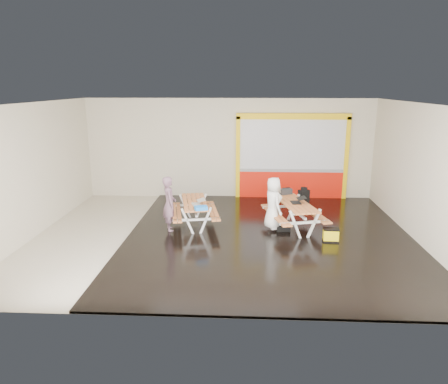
# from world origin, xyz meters

# --- Properties ---
(room) EXTENTS (10.02, 8.02, 3.52)m
(room) POSITION_xyz_m (0.00, 0.00, 1.75)
(room) COLOR beige
(room) RESTS_ON ground
(deck) EXTENTS (7.50, 7.98, 0.05)m
(deck) POSITION_xyz_m (1.25, 0.00, 0.03)
(deck) COLOR black
(deck) RESTS_ON room
(kiosk) EXTENTS (3.88, 0.16, 3.00)m
(kiosk) POSITION_xyz_m (2.20, 3.93, 1.44)
(kiosk) COLOR red
(kiosk) RESTS_ON room
(picnic_table_left) EXTENTS (1.58, 2.06, 0.75)m
(picnic_table_left) POSITION_xyz_m (-0.83, 0.77, 0.57)
(picnic_table_left) COLOR orange
(picnic_table_left) RESTS_ON deck
(picnic_table_right) EXTENTS (1.79, 2.26, 0.80)m
(picnic_table_right) POSITION_xyz_m (1.97, 0.63, 0.61)
(picnic_table_right) COLOR orange
(picnic_table_right) RESTS_ON deck
(person_left) EXTENTS (0.53, 0.65, 1.54)m
(person_left) POSITION_xyz_m (-1.47, 0.35, 0.78)
(person_left) COLOR #725163
(person_left) RESTS_ON deck
(person_right) EXTENTS (0.67, 0.81, 1.42)m
(person_right) POSITION_xyz_m (1.36, 0.44, 0.83)
(person_right) COLOR white
(person_right) RESTS_ON deck
(laptop_left) EXTENTS (0.43, 0.41, 0.15)m
(laptop_left) POSITION_xyz_m (-0.69, 0.47, 0.80)
(laptop_left) COLOR silver
(laptop_left) RESTS_ON picnic_table_left
(laptop_right) EXTENTS (0.43, 0.39, 0.17)m
(laptop_right) POSITION_xyz_m (2.05, 0.62, 0.85)
(laptop_right) COLOR black
(laptop_right) RESTS_ON picnic_table_right
(blue_pouch) EXTENTS (0.38, 0.32, 0.10)m
(blue_pouch) POSITION_xyz_m (-0.56, -0.02, 0.80)
(blue_pouch) COLOR #1D7CEE
(blue_pouch) RESTS_ON picnic_table_left
(toolbox) EXTENTS (0.40, 0.32, 0.21)m
(toolbox) POSITION_xyz_m (1.80, 1.53, 0.88)
(toolbox) COLOR black
(toolbox) RESTS_ON picnic_table_right
(backpack) EXTENTS (0.36, 0.33, 0.51)m
(backpack) POSITION_xyz_m (2.35, 1.63, 0.72)
(backpack) COLOR black
(backpack) RESTS_ON picnic_table_right
(dark_case) EXTENTS (0.40, 0.31, 0.14)m
(dark_case) POSITION_xyz_m (1.65, 0.44, 0.12)
(dark_case) COLOR black
(dark_case) RESTS_ON deck
(fluke_bag) EXTENTS (0.41, 0.28, 0.34)m
(fluke_bag) POSITION_xyz_m (2.80, -0.32, 0.22)
(fluke_bag) COLOR black
(fluke_bag) RESTS_ON deck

